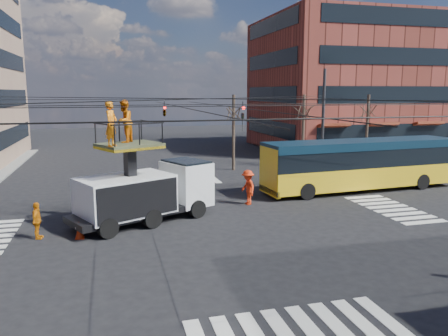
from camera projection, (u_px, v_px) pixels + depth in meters
ground at (211, 222)px, 21.05m from camera, size 120.00×120.00×0.00m
sidewalk_ne at (359, 151)px, 46.32m from camera, size 18.00×18.00×0.12m
crosswalks at (211, 222)px, 21.05m from camera, size 22.40×22.40×0.02m
building_ne at (355, 85)px, 48.20m from camera, size 20.06×16.06×14.00m
overhead_network at (207, 133)px, 20.68m from camera, size 24.24×24.24×8.00m
tree_a at (234, 112)px, 34.37m from camera, size 2.00×2.00×6.00m
tree_b at (304, 111)px, 35.88m from camera, size 2.00×2.00×6.00m
tree_c at (368, 111)px, 37.38m from camera, size 2.00×2.00×6.00m
utility_truck at (145, 181)px, 20.97m from camera, size 7.30×5.12×5.86m
city_bus at (361, 163)px, 27.77m from camera, size 13.17×3.60×3.20m
traffic_cone at (79, 230)px, 18.71m from camera, size 0.36×0.36×0.75m
worker_ground at (37, 221)px, 18.58m from camera, size 0.49×0.97×1.60m
flagger at (248, 187)px, 24.26m from camera, size 0.91×1.36×1.95m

